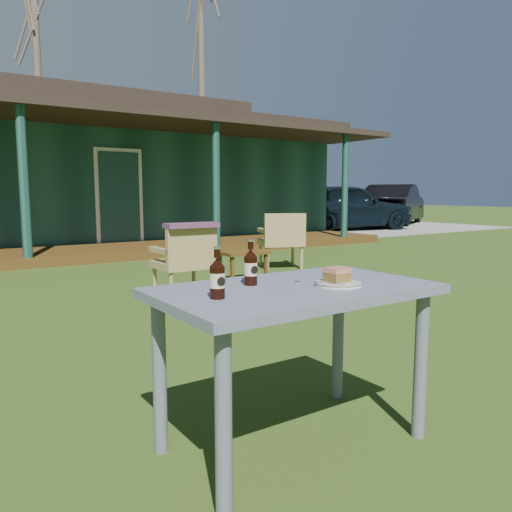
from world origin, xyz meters
TOP-DOWN VIEW (x-y plane):
  - ground at (0.00, 0.00)m, footprint 80.00×80.00m
  - gravel_strip at (10.50, 8.50)m, footprint 9.00×6.00m
  - tree_mid at (3.00, 18.50)m, footprint 0.28×0.28m
  - tree_right at (9.50, 17.00)m, footprint 0.28×0.28m
  - car_near at (9.53, 7.89)m, footprint 4.45×2.40m
  - car_far at (13.14, 9.05)m, footprint 4.55×3.49m
  - cafe_table at (0.00, -1.60)m, footprint 1.20×0.70m
  - plate at (0.17, -1.69)m, footprint 0.20×0.20m
  - cake_slice at (0.17, -1.68)m, footprint 0.09×0.09m
  - fork at (0.10, -1.70)m, footprint 0.08×0.13m
  - cola_bottle_near at (-0.14, -1.47)m, footprint 0.06×0.06m
  - cola_bottle_far at (-0.40, -1.64)m, footprint 0.06×0.06m
  - bottle_cap at (0.05, -1.55)m, footprint 0.03×0.03m
  - armchair_left at (1.03, 1.56)m, footprint 0.57×0.54m
  - armchair_right at (3.16, 2.66)m, footprint 0.79×0.77m
  - floral_throw at (1.03, 1.41)m, footprint 0.57×0.20m
  - side_table at (2.04, 2.00)m, footprint 0.60×0.40m

SIDE VIEW (x-z plane):
  - ground at x=0.00m, z-range 0.00..0.00m
  - gravel_strip at x=10.50m, z-range 0.00..0.02m
  - side_table at x=2.04m, z-range 0.14..0.54m
  - armchair_left at x=1.03m, z-range 0.05..0.81m
  - armchair_right at x=3.16m, z-range 0.05..0.88m
  - cafe_table at x=0.00m, z-range 0.26..0.98m
  - car_near at x=9.53m, z-range 0.00..1.44m
  - car_far at x=13.14m, z-range 0.00..1.44m
  - bottle_cap at x=0.05m, z-range 0.72..0.73m
  - plate at x=0.17m, z-range 0.72..0.74m
  - fork at x=0.10m, z-range 0.73..0.74m
  - cake_slice at x=0.17m, z-range 0.73..0.80m
  - floral_throw at x=1.03m, z-range 0.76..0.81m
  - cola_bottle_far at x=-0.40m, z-range 0.70..0.90m
  - cola_bottle_near at x=-0.14m, z-range 0.70..0.90m
  - tree_mid at x=3.00m, z-range 0.00..9.50m
  - tree_right at x=9.50m, z-range 0.00..11.00m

